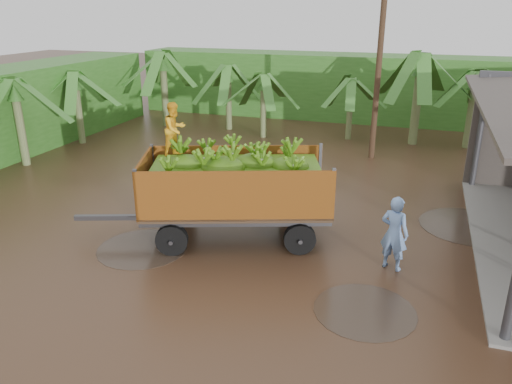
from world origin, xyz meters
TOP-DOWN VIEW (x-y plane):
  - ground at (0.00, 0.00)m, footprint 100.00×100.00m
  - hedge_north at (-2.00, 16.00)m, footprint 22.00×3.00m
  - hedge_west at (-14.00, 4.00)m, footprint 3.00×18.00m
  - banana_trailer at (-1.35, -0.93)m, footprint 7.06×3.99m
  - man_blue at (2.97, -1.41)m, footprint 0.81×0.66m
  - utility_pole at (1.43, 8.29)m, footprint 1.20×0.24m
  - banana_plants at (-4.47, 7.17)m, footprint 24.69×20.68m

SIDE VIEW (x-z plane):
  - ground at x=0.00m, z-range 0.00..0.00m
  - man_blue at x=2.97m, z-range 0.00..1.91m
  - banana_trailer at x=-1.35m, z-range -0.38..3.42m
  - hedge_north at x=-2.00m, z-range 0.00..3.60m
  - hedge_west at x=-14.00m, z-range 0.00..3.60m
  - banana_plants at x=-4.47m, z-range -0.34..3.99m
  - utility_pole at x=1.43m, z-range 0.06..8.05m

